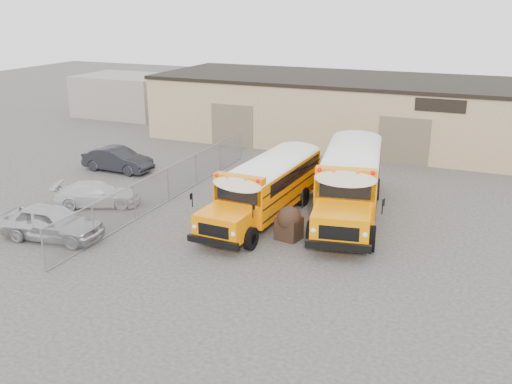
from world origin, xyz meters
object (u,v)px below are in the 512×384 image
at_px(tarp_bundle, 289,223).
at_px(car_silver, 52,222).
at_px(school_bus_right, 358,145).
at_px(car_dark, 118,160).
at_px(school_bus_left, 310,155).
at_px(car_white, 97,194).

height_order(tarp_bundle, car_silver, car_silver).
xyz_separation_m(school_bus_right, car_dark, (-13.63, -5.01, -1.11)).
bearing_deg(school_bus_left, school_bus_right, 51.33).
distance_m(tarp_bundle, car_dark, 14.44).
xyz_separation_m(car_white, car_dark, (-2.78, 5.56, 0.11)).
bearing_deg(school_bus_right, car_silver, -123.72).
bearing_deg(tarp_bundle, car_silver, -157.00).
relative_size(school_bus_left, tarp_bundle, 6.50).
bearing_deg(car_dark, car_white, -152.12).
relative_size(school_bus_left, car_dark, 2.20).
relative_size(tarp_bundle, car_silver, 0.33).
xyz_separation_m(school_bus_left, tarp_bundle, (1.71, -8.17, -0.86)).
xyz_separation_m(tarp_bundle, car_dark, (-13.22, 5.81, -0.04)).
xyz_separation_m(school_bus_left, car_white, (-8.73, -7.92, -1.02)).
bearing_deg(school_bus_right, car_dark, -159.80).
bearing_deg(school_bus_left, car_white, -137.77).
distance_m(school_bus_left, car_white, 11.83).
distance_m(school_bus_right, car_dark, 14.56).
relative_size(school_bus_right, tarp_bundle, 7.44).
height_order(school_bus_left, car_silver, school_bus_left).
xyz_separation_m(school_bus_left, school_bus_right, (2.12, 2.65, 0.21)).
distance_m(tarp_bundle, car_silver, 10.33).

